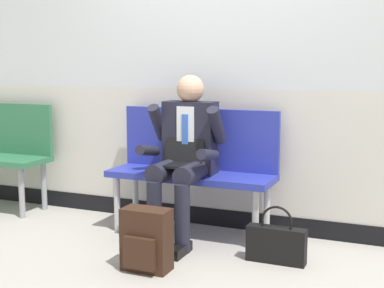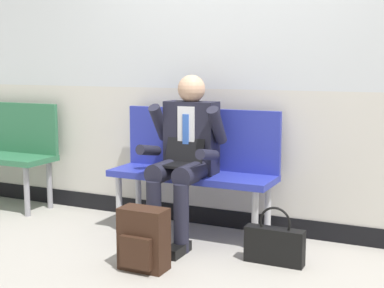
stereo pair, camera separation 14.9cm
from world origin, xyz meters
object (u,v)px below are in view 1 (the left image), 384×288
Objects in this scene: person_seated at (184,153)px; backpack at (146,240)px; bench_with_person at (194,162)px; handbag at (276,243)px.

person_seated is 0.82m from backpack.
person_seated is at bearing 92.96° from backpack.
bench_with_person is 3.26× the size of handbag.
bench_with_person reaches higher than backpack.
handbag is at bearing -28.19° from bench_with_person.
person_seated reaches higher than bench_with_person.
person_seated reaches higher than handbag.
person_seated is (-0.00, -0.21, 0.10)m from bench_with_person.
bench_with_person is 3.19× the size of backpack.
person_seated reaches higher than backpack.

